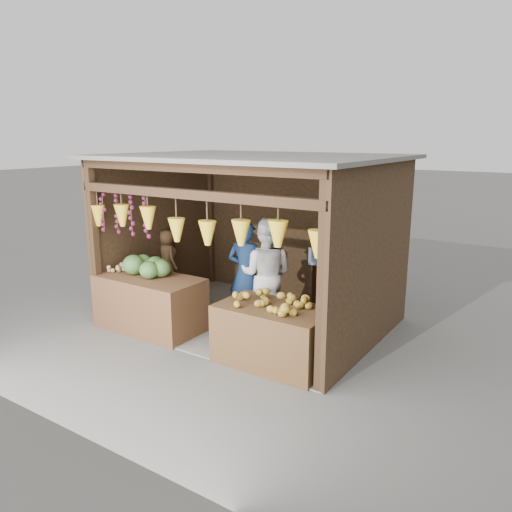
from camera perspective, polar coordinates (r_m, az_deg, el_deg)
The scene contains 12 objects.
ground at distance 8.17m, azimuth -0.53°, elevation -7.48°, with size 80.00×80.00×0.00m, color #514F49.
stall_structure at distance 7.71m, azimuth -0.94°, elevation 4.11°, with size 4.30×3.30×2.66m.
back_shelf at distance 8.51m, azimuth 10.22°, elevation -0.67°, with size 1.25×0.32×1.32m.
counter_left at distance 7.91m, azimuth -12.01°, elevation -5.28°, with size 1.68×0.85×0.84m, color #4D2F19.
counter_right at distance 6.60m, azimuth 2.01°, elevation -9.06°, with size 1.47×0.85×0.78m, color #493218.
stool at distance 9.29m, azimuth -9.94°, elevation -4.06°, with size 0.33×0.33×0.31m, color black.
man_standing at distance 7.74m, azimuth -1.16°, elevation -2.11°, with size 0.61×0.40×1.68m, color #132748.
woman_standing at distance 7.62m, azimuth 1.17°, elevation -2.12°, with size 0.85×0.66×1.75m, color white.
vendor_seated at distance 9.12m, azimuth -10.11°, elevation -0.14°, with size 0.49×0.32×1.00m, color brown.
melon_pile at distance 7.87m, azimuth -12.27°, elevation -0.98°, with size 1.00×0.50×0.32m, color #194412, non-canonical shape.
tanfruit_pile at distance 8.23m, azimuth -15.35°, elevation -1.22°, with size 0.34×0.40×0.13m, color #A4834B, non-canonical shape.
mango_pile at distance 6.39m, azimuth 2.26°, elevation -5.04°, with size 1.40×0.64×0.22m, color orange, non-canonical shape.
Camera 1 is at (4.26, -6.32, 2.92)m, focal length 35.00 mm.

